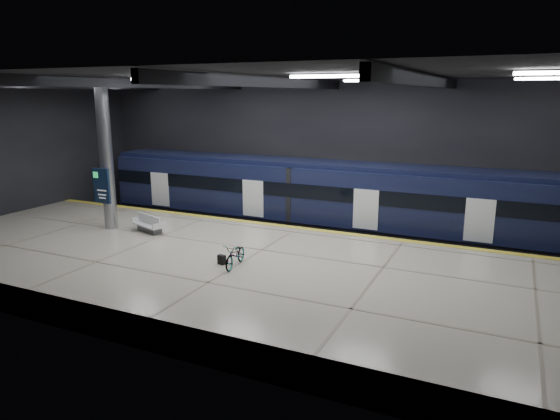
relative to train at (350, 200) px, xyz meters
The scene contains 10 objects.
ground 6.11m from the train, 107.15° to the right, with size 30.00×30.00×0.00m, color black.
room_shell 6.82m from the train, 107.18° to the right, with size 30.10×16.10×8.05m.
platform 8.31m from the train, 101.98° to the right, with size 30.00×11.00×1.10m, color beige.
safety_strip 3.37m from the train, 121.71° to the right, with size 30.00×0.40×0.01m, color gold.
rails 2.61m from the train, behind, with size 30.00×1.52×0.16m.
train is the anchor object (origin of this frame).
bench 9.89m from the train, 140.51° to the right, with size 1.96×1.31×0.80m.
bicycle 8.88m from the train, 100.73° to the right, with size 0.59×1.70×0.89m, color #99999E.
pannier_bag 9.03m from the train, 104.49° to the right, with size 0.30×0.18×0.35m, color black.
info_column 11.93m from the train, 146.07° to the right, with size 0.90×0.78×6.90m.
Camera 1 is at (8.89, -18.32, 7.31)m, focal length 32.00 mm.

